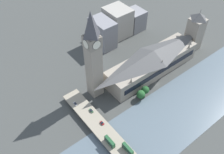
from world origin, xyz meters
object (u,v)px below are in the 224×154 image
Objects in this scene: double_decker_bus_lead at (128,149)px; car_northbound_mid at (91,111)px; clock_tower at (93,55)px; road_bridge at (121,150)px; victoria_tower at (195,31)px; car_northbound_lead at (75,104)px; parliament_hall at (152,61)px; car_southbound_mid at (102,123)px; double_decker_bus_mid at (110,141)px.

car_northbound_mid is at bearing 0.44° from double_decker_bus_lead.
clock_tower reaches higher than road_bridge.
road_bridge is (-48.84, 139.59, -17.55)m from victoria_tower.
car_northbound_mid is (45.49, 0.35, -1.99)m from double_decker_bus_lead.
road_bridge is at bearing -176.63° from car_northbound_lead.
parliament_hall reaches higher than car_northbound_mid.
victoria_tower reaches higher than road_bridge.
double_decker_bus_lead reaches higher than car_southbound_mid.
car_northbound_mid is 1.13× the size of car_southbound_mid.
car_northbound_lead is 1.05× the size of car_northbound_mid.
car_northbound_lead reaches higher than car_northbound_mid.
clock_tower is at bearing 78.86° from parliament_hall.
parliament_hall reaches higher than road_bridge.
clock_tower is 21.27× the size of car_southbound_mid.
car_northbound_mid is (-14.26, -6.48, -0.02)m from car_northbound_lead.
clock_tower is at bearing -18.81° from road_bridge.
double_decker_bus_mid is 2.64× the size of car_southbound_mid.
double_decker_bus_lead reaches higher than car_northbound_lead.
double_decker_bus_lead is 2.36× the size of car_northbound_mid.
parliament_hall is 93.47m from road_bridge.
double_decker_bus_lead is 14.25m from double_decker_bus_mid.
parliament_hall is 9.50× the size of double_decker_bus_lead.
double_decker_bus_lead is 2.67× the size of car_southbound_mid.
double_decker_bus_mid is (-51.21, 23.57, -36.43)m from clock_tower.
car_southbound_mid is (-29.51, -6.24, -0.06)m from car_northbound_lead.
double_decker_bus_lead is 30.31m from car_southbound_mid.
car_southbound_mid is (-22.09, 76.26, -7.70)m from parliament_hall.
victoria_tower is 4.53× the size of double_decker_bus_mid.
parliament_hall is at bearing -55.33° from double_decker_bus_lead.
clock_tower reaches higher than parliament_hall.
car_northbound_mid is (32.83, -6.20, -1.95)m from double_decker_bus_mid.
double_decker_bus_lead is at bearing 124.67° from parliament_hall.
car_northbound_lead is at bearing 99.79° from clock_tower.
double_decker_bus_lead is 60.17m from car_northbound_lead.
car_northbound_mid is at bearing -4.33° from road_bridge.
double_decker_bus_lead is at bearing -135.06° from road_bridge.
road_bridge is at bearing -161.66° from double_decker_bus_mid.
victoria_tower reaches higher than parliament_hall.
parliament_hall is 92.16m from double_decker_bus_lead.
double_decker_bus_mid is at bearing 169.31° from car_northbound_mid.
victoria_tower reaches higher than car_northbound_mid.
double_decker_bus_mid is at bearing 161.30° from car_southbound_mid.
car_northbound_mid reaches higher than car_southbound_mid.
victoria_tower is 10.60× the size of car_northbound_mid.
car_northbound_lead is (7.37, 142.89, -15.89)m from victoria_tower.
clock_tower is at bearing 84.49° from victoria_tower.
car_northbound_mid is at bearing 136.60° from clock_tower.
double_decker_bus_mid is (-39.72, 142.61, -13.96)m from victoria_tower.
victoria_tower is 148.69m from double_decker_bus_mid.
car_northbound_lead is at bearing 6.53° from double_decker_bus_lead.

